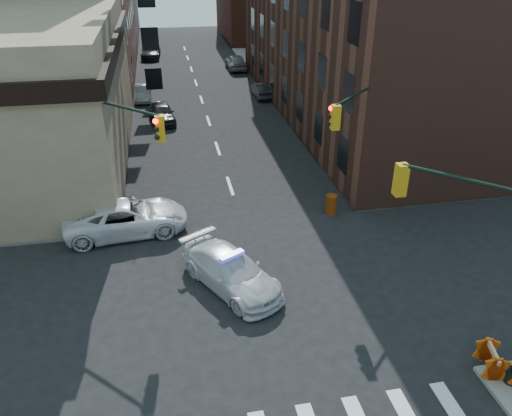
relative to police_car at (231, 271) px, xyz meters
name	(u,v)px	position (x,y,z in m)	size (l,w,h in m)	color
ground	(265,290)	(1.29, -0.56, -0.75)	(140.00, 140.00, 0.00)	black
sidewalk_ne	(415,75)	(24.29, 32.19, -0.67)	(34.00, 54.50, 0.15)	gray
commercial_row_ne	(371,22)	(14.29, 21.94, 6.25)	(14.00, 34.00, 14.00)	#512B20
signal_pole_se	(507,256)	(7.33, -6.09, 3.87)	(5.40, 5.27, 8.00)	black
signal_pole_nw	(112,154)	(-4.56, 4.77, 3.59)	(3.58, 3.67, 8.00)	black
signal_pole_ne	(361,136)	(7.13, 4.79, 3.59)	(3.67, 3.58, 8.00)	black
tree_ne_near	(289,61)	(8.79, 25.44, 2.74)	(3.00, 3.00, 4.85)	black
tree_ne_far	(270,44)	(8.79, 33.44, 2.74)	(3.00, 3.00, 4.85)	black
police_car	(231,271)	(0.00, 0.00, 0.00)	(2.09, 5.15, 1.50)	silver
pickup	(126,218)	(-4.38, 5.24, 0.07)	(2.71, 5.89, 1.64)	silver
parked_car_wnear	(162,113)	(-2.27, 21.86, -0.01)	(1.74, 4.32, 1.47)	black
parked_car_wfar	(144,93)	(-3.74, 28.28, -0.09)	(1.38, 3.97, 1.31)	gray
parked_car_wdeep	(151,51)	(-3.01, 46.20, 0.02)	(2.15, 5.30, 1.54)	black
parked_car_enear	(262,90)	(6.79, 27.24, -0.09)	(1.39, 4.00, 1.32)	black
parked_car_efar	(236,62)	(6.12, 38.44, 0.07)	(1.92, 4.78, 1.63)	gray
pedestrian_a	(75,214)	(-6.74, 5.44, 0.41)	(0.73, 0.48, 2.01)	black
pedestrian_b	(19,222)	(-9.31, 5.44, 0.27)	(0.84, 0.65, 1.73)	black
barrel_road	(331,204)	(6.04, 5.23, -0.23)	(0.58, 0.58, 1.03)	red
barrel_bank	(132,226)	(-4.14, 5.04, -0.30)	(0.50, 0.50, 0.90)	red
barricade_se_a	(491,359)	(7.69, -6.26, -0.15)	(1.18, 0.59, 0.89)	#CC4D09
barricade_nw_a	(94,218)	(-5.99, 6.02, -0.20)	(1.06, 0.53, 0.80)	orange
barricade_nw_b	(39,228)	(-8.49, 5.45, -0.20)	(1.06, 0.53, 0.80)	#D64F0A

